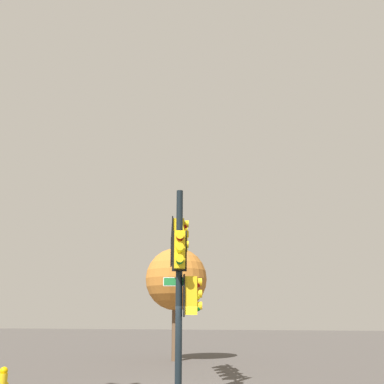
# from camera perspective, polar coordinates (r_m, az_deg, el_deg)

# --- Properties ---
(signal_pole_assembly) EXTENTS (5.45, 2.12, 6.03)m
(signal_pole_assembly) POSITION_cam_1_polar(r_m,az_deg,el_deg) (14.72, -1.63, -8.41)
(signal_pole_assembly) COLOR black
(signal_pole_assembly) RESTS_ON ground_plane
(fire_hydrant) EXTENTS (0.33, 0.24, 0.83)m
(fire_hydrant) POSITION_cam_1_polar(r_m,az_deg,el_deg) (14.36, -23.90, -22.17)
(fire_hydrant) COLOR yellow
(fire_hydrant) RESTS_ON ground_plane
(tree_near) EXTENTS (3.30, 3.30, 5.79)m
(tree_near) POSITION_cam_1_polar(r_m,az_deg,el_deg) (23.56, -2.10, -11.57)
(tree_near) COLOR brown
(tree_near) RESTS_ON ground_plane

